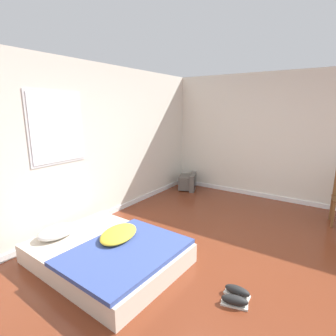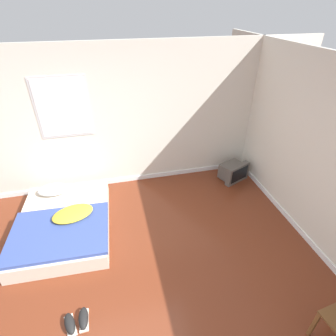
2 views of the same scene
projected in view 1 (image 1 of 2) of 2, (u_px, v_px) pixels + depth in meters
name	position (u px, v px, depth m)	size (l,w,h in m)	color
ground_plane	(240.00, 277.00, 3.00)	(20.00, 20.00, 0.00)	maroon
wall_back	(83.00, 147.00, 4.13)	(8.35, 0.08, 2.60)	silver
wall_right	(295.00, 140.00, 5.14)	(0.08, 7.56, 2.60)	silver
mattress_bed	(107.00, 252.00, 3.26)	(1.45, 1.85, 0.38)	beige
crt_tv	(188.00, 182.00, 6.21)	(0.60, 0.53, 0.38)	#56514C
sneaker_pair	(236.00, 296.00, 2.63)	(0.29, 0.30, 0.10)	silver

